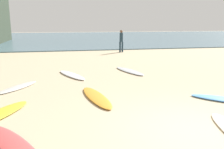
{
  "coord_description": "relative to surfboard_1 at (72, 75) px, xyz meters",
  "views": [
    {
      "loc": [
        -2.96,
        -4.28,
        2.4
      ],
      "look_at": [
        -1.0,
        5.1,
        0.3
      ],
      "focal_mm": 37.93,
      "sensor_mm": 36.0,
      "label": 1
    }
  ],
  "objects": [
    {
      "name": "surfboard_5",
      "position": [
        -1.42,
        -6.19,
        -0.01
      ],
      "size": [
        1.69,
        2.25,
        0.07
      ],
      "primitive_type": "ellipsoid",
      "rotation": [
        0.0,
        0.0,
        0.57
      ],
      "color": "#DE4E4D",
      "rests_on": "ground_plane"
    },
    {
      "name": "beachgoer_near",
      "position": [
        4.42,
        8.31,
        0.99
      ],
      "size": [
        0.37,
        0.37,
        1.83
      ],
      "rotation": [
        0.0,
        0.0,
        2.69
      ],
      "color": "#1E3342",
      "rests_on": "ground_plane"
    },
    {
      "name": "surfboard_6",
      "position": [
        -2.06,
        -1.68,
        -0.01
      ],
      "size": [
        1.48,
        1.95,
        0.07
      ],
      "primitive_type": "ellipsoid",
      "rotation": [
        0.0,
        0.0,
        2.58
      ],
      "color": "silver",
      "rests_on": "ground_plane"
    },
    {
      "name": "surfboard_4",
      "position": [
        2.87,
        0.38,
        -0.0
      ],
      "size": [
        1.17,
        2.45,
        0.08
      ],
      "primitive_type": "ellipsoid",
      "rotation": [
        0.0,
        0.0,
        0.28
      ],
      "color": "silver",
      "rests_on": "ground_plane"
    },
    {
      "name": "ground_plane",
      "position": [
        2.61,
        -6.53,
        -0.04
      ],
      "size": [
        120.0,
        120.0,
        0.0
      ],
      "primitive_type": "plane",
      "color": "#C6B28E"
    },
    {
      "name": "ocean_water",
      "position": [
        2.61,
        29.84,
        -0.0
      ],
      "size": [
        120.0,
        40.0,
        0.08
      ],
      "primitive_type": "cube",
      "color": "slate",
      "rests_on": "ground_plane"
    },
    {
      "name": "surfboard_2",
      "position": [
        0.65,
        -3.5,
        -0.0
      ],
      "size": [
        0.97,
        2.54,
        0.08
      ],
      "primitive_type": "ellipsoid",
      "rotation": [
        0.0,
        0.0,
        3.31
      ],
      "color": "orange",
      "rests_on": "ground_plane"
    },
    {
      "name": "surfboard_1",
      "position": [
        0.0,
        0.0,
        0.0
      ],
      "size": [
        1.4,
        2.4,
        0.09
      ],
      "primitive_type": "ellipsoid",
      "rotation": [
        0.0,
        0.0,
        3.54
      ],
      "color": "white",
      "rests_on": "ground_plane"
    }
  ]
}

